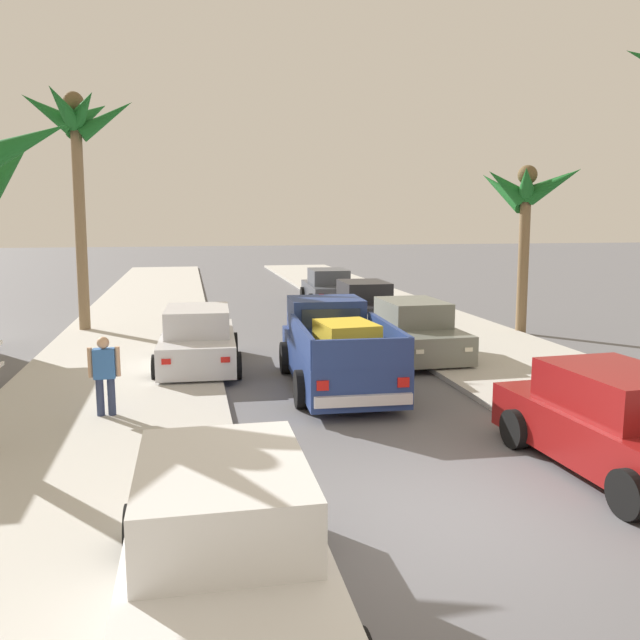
{
  "coord_description": "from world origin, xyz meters",
  "views": [
    {
      "loc": [
        -3.19,
        -7.27,
        3.72
      ],
      "look_at": [
        -0.01,
        8.35,
        1.2
      ],
      "focal_mm": 36.4,
      "sensor_mm": 36.0,
      "label": 1
    }
  ],
  "objects_px": {
    "car_right_far": "(619,425)",
    "pedestrian": "(105,373)",
    "car_left_mid": "(328,288)",
    "palm_tree_left_mid": "(75,132)",
    "car_left_near": "(224,550)",
    "palm_tree_right_mid": "(527,194)",
    "car_right_near": "(198,340)",
    "pickup_truck": "(336,350)",
    "car_left_far": "(413,331)",
    "car_right_mid": "(364,305)"
  },
  "relations": [
    {
      "from": "pickup_truck",
      "to": "car_right_far",
      "type": "height_order",
      "value": "pickup_truck"
    },
    {
      "from": "car_right_far",
      "to": "car_left_far",
      "type": "bearing_deg",
      "value": 91.78
    },
    {
      "from": "car_left_near",
      "to": "palm_tree_left_mid",
      "type": "relative_size",
      "value": 0.56
    },
    {
      "from": "car_left_far",
      "to": "car_right_far",
      "type": "distance_m",
      "value": 8.2
    },
    {
      "from": "car_left_near",
      "to": "palm_tree_right_mid",
      "type": "distance_m",
      "value": 17.35
    },
    {
      "from": "car_right_far",
      "to": "pedestrian",
      "type": "bearing_deg",
      "value": 152.48
    },
    {
      "from": "pickup_truck",
      "to": "pedestrian",
      "type": "distance_m",
      "value": 5.01
    },
    {
      "from": "car_right_near",
      "to": "car_right_far",
      "type": "distance_m",
      "value": 9.99
    },
    {
      "from": "car_left_near",
      "to": "car_right_mid",
      "type": "bearing_deg",
      "value": 70.29
    },
    {
      "from": "car_left_near",
      "to": "car_left_far",
      "type": "xyz_separation_m",
      "value": [
        5.62,
        10.68,
        0.0
      ]
    },
    {
      "from": "car_left_far",
      "to": "car_right_far",
      "type": "relative_size",
      "value": 0.99
    },
    {
      "from": "car_right_far",
      "to": "pedestrian",
      "type": "xyz_separation_m",
      "value": [
        -7.67,
        4.0,
        0.2
      ]
    },
    {
      "from": "pedestrian",
      "to": "car_left_near",
      "type": "bearing_deg",
      "value": -74.48
    },
    {
      "from": "car_left_near",
      "to": "palm_tree_right_mid",
      "type": "height_order",
      "value": "palm_tree_right_mid"
    },
    {
      "from": "pickup_truck",
      "to": "palm_tree_left_mid",
      "type": "height_order",
      "value": "palm_tree_left_mid"
    },
    {
      "from": "pickup_truck",
      "to": "car_left_far",
      "type": "relative_size",
      "value": 1.24
    },
    {
      "from": "palm_tree_left_mid",
      "to": "car_right_near",
      "type": "bearing_deg",
      "value": -59.64
    },
    {
      "from": "pedestrian",
      "to": "car_left_far",
      "type": "bearing_deg",
      "value": 29.51
    },
    {
      "from": "car_right_near",
      "to": "car_left_mid",
      "type": "relative_size",
      "value": 1.0
    },
    {
      "from": "car_right_far",
      "to": "pedestrian",
      "type": "distance_m",
      "value": 8.65
    },
    {
      "from": "car_left_near",
      "to": "palm_tree_right_mid",
      "type": "xyz_separation_m",
      "value": [
        10.29,
        13.46,
        3.73
      ]
    },
    {
      "from": "car_left_mid",
      "to": "car_right_far",
      "type": "bearing_deg",
      "value": -89.36
    },
    {
      "from": "car_left_mid",
      "to": "palm_tree_right_mid",
      "type": "bearing_deg",
      "value": -60.51
    },
    {
      "from": "car_right_near",
      "to": "car_right_far",
      "type": "height_order",
      "value": "same"
    },
    {
      "from": "palm_tree_left_mid",
      "to": "car_right_mid",
      "type": "bearing_deg",
      "value": -3.72
    },
    {
      "from": "car_left_mid",
      "to": "car_right_mid",
      "type": "height_order",
      "value": "same"
    },
    {
      "from": "car_right_near",
      "to": "pedestrian",
      "type": "relative_size",
      "value": 2.71
    },
    {
      "from": "car_right_far",
      "to": "palm_tree_left_mid",
      "type": "distance_m",
      "value": 17.89
    },
    {
      "from": "car_right_near",
      "to": "palm_tree_left_mid",
      "type": "bearing_deg",
      "value": 120.36
    },
    {
      "from": "car_right_mid",
      "to": "pedestrian",
      "type": "xyz_separation_m",
      "value": [
        -7.52,
        -9.48,
        0.2
      ]
    },
    {
      "from": "car_left_far",
      "to": "pedestrian",
      "type": "bearing_deg",
      "value": -150.49
    },
    {
      "from": "car_right_near",
      "to": "palm_tree_left_mid",
      "type": "height_order",
      "value": "palm_tree_left_mid"
    },
    {
      "from": "car_right_near",
      "to": "car_left_far",
      "type": "distance_m",
      "value": 5.68
    },
    {
      "from": "car_left_near",
      "to": "car_right_mid",
      "type": "relative_size",
      "value": 0.99
    },
    {
      "from": "car_right_far",
      "to": "palm_tree_right_mid",
      "type": "xyz_separation_m",
      "value": [
        4.42,
        10.97,
        3.73
      ]
    },
    {
      "from": "car_left_near",
      "to": "car_right_near",
      "type": "height_order",
      "value": "same"
    },
    {
      "from": "pedestrian",
      "to": "car_right_mid",
      "type": "bearing_deg",
      "value": 51.58
    },
    {
      "from": "car_left_near",
      "to": "palm_tree_left_mid",
      "type": "height_order",
      "value": "palm_tree_left_mid"
    },
    {
      "from": "car_right_far",
      "to": "palm_tree_left_mid",
      "type": "bearing_deg",
      "value": 123.92
    },
    {
      "from": "car_right_mid",
      "to": "palm_tree_left_mid",
      "type": "bearing_deg",
      "value": 176.28
    },
    {
      "from": "car_left_mid",
      "to": "car_right_far",
      "type": "height_order",
      "value": "same"
    },
    {
      "from": "car_left_mid",
      "to": "pickup_truck",
      "type": "bearing_deg",
      "value": -101.45
    },
    {
      "from": "car_right_mid",
      "to": "car_left_far",
      "type": "bearing_deg",
      "value": -91.08
    },
    {
      "from": "car_right_near",
      "to": "car_right_far",
      "type": "bearing_deg",
      "value": -53.59
    },
    {
      "from": "pickup_truck",
      "to": "car_left_near",
      "type": "xyz_separation_m",
      "value": [
        -2.92,
        -8.16,
        -0.1
      ]
    },
    {
      "from": "car_left_far",
      "to": "car_right_far",
      "type": "bearing_deg",
      "value": -88.22
    },
    {
      "from": "car_left_near",
      "to": "car_left_mid",
      "type": "height_order",
      "value": "same"
    },
    {
      "from": "car_right_far",
      "to": "palm_tree_right_mid",
      "type": "relative_size",
      "value": 0.8
    },
    {
      "from": "car_right_near",
      "to": "car_left_far",
      "type": "relative_size",
      "value": 1.01
    },
    {
      "from": "car_left_mid",
      "to": "car_right_mid",
      "type": "relative_size",
      "value": 1.01
    }
  ]
}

